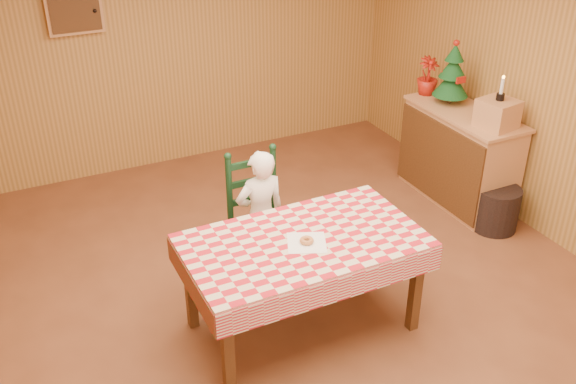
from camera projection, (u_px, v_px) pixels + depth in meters
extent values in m
plane|color=brown|center=(299.00, 312.00, 4.91)|extent=(6.00, 6.00, 0.00)
cube|color=#B0813F|center=(169.00, 45.00, 6.64)|extent=(5.00, 0.10, 2.60)
cube|color=#B0813F|center=(573.00, 100.00, 5.25)|extent=(0.10, 6.00, 2.60)
cube|color=tan|center=(74.00, 12.00, 6.03)|extent=(0.52, 0.08, 0.42)
cube|color=#523016|center=(75.00, 13.00, 5.99)|extent=(0.46, 0.02, 0.36)
sphere|color=black|center=(95.00, 11.00, 6.05)|extent=(0.04, 0.04, 0.04)
cube|color=#523016|center=(303.00, 245.00, 4.42)|extent=(1.60, 0.90, 0.06)
cube|color=#523016|center=(228.00, 352.00, 4.04)|extent=(0.07, 0.07, 0.69)
cube|color=#523016|center=(415.00, 290.00, 4.59)|extent=(0.07, 0.07, 0.69)
cube|color=#523016|center=(190.00, 287.00, 4.62)|extent=(0.07, 0.07, 0.69)
cube|color=#523016|center=(361.00, 239.00, 5.17)|extent=(0.07, 0.07, 0.69)
cube|color=red|center=(303.00, 240.00, 4.40)|extent=(1.64, 0.94, 0.02)
cube|color=red|center=(337.00, 290.00, 4.08)|extent=(1.64, 0.02, 0.18)
cube|color=red|center=(274.00, 221.00, 4.82)|extent=(1.64, 0.02, 0.18)
cube|color=#2A5024|center=(190.00, 284.00, 4.13)|extent=(0.02, 0.94, 0.18)
cube|color=#2A5024|center=(401.00, 225.00, 4.77)|extent=(0.02, 0.94, 0.18)
cube|color=black|center=(261.00, 230.00, 5.14)|extent=(0.44, 0.40, 0.04)
cylinder|color=black|center=(248.00, 270.00, 5.04)|extent=(0.04, 0.04, 0.41)
cylinder|color=black|center=(292.00, 258.00, 5.18)|extent=(0.04, 0.04, 0.41)
cylinder|color=black|center=(232.00, 248.00, 5.30)|extent=(0.04, 0.04, 0.41)
cylinder|color=black|center=(274.00, 237.00, 5.45)|extent=(0.04, 0.04, 0.41)
cylinder|color=black|center=(229.00, 191.00, 5.04)|extent=(0.05, 0.05, 0.60)
sphere|color=black|center=(228.00, 156.00, 4.89)|extent=(0.06, 0.06, 0.06)
cylinder|color=black|center=(273.00, 181.00, 5.19)|extent=(0.05, 0.05, 0.60)
sphere|color=black|center=(273.00, 147.00, 5.04)|extent=(0.06, 0.06, 0.06)
cube|color=black|center=(252.00, 199.00, 5.17)|extent=(0.38, 0.03, 0.05)
cube|color=black|center=(251.00, 181.00, 5.09)|extent=(0.38, 0.03, 0.05)
cube|color=black|center=(251.00, 163.00, 5.02)|extent=(0.38, 0.03, 0.05)
imported|color=white|center=(261.00, 216.00, 5.07)|extent=(0.41, 0.27, 1.12)
cube|color=white|center=(307.00, 243.00, 4.36)|extent=(0.34, 0.34, 0.00)
torus|color=#B97742|center=(307.00, 240.00, 4.35)|extent=(0.12, 0.12, 0.03)
cube|color=tan|center=(459.00, 158.00, 6.25)|extent=(0.50, 1.20, 0.90)
cube|color=tan|center=(465.00, 113.00, 6.02)|extent=(0.54, 1.24, 0.03)
cube|color=#523016|center=(438.00, 163.00, 6.15)|extent=(0.02, 1.20, 0.80)
cube|color=tan|center=(497.00, 114.00, 5.64)|extent=(0.35, 0.35, 0.25)
cylinder|color=#523016|center=(449.00, 99.00, 6.19)|extent=(0.04, 0.04, 0.08)
cone|color=#0D3B18|center=(451.00, 83.00, 6.12)|extent=(0.34, 0.34, 0.24)
cone|color=#0D3B18|center=(453.00, 67.00, 6.04)|extent=(0.26, 0.26, 0.20)
cone|color=#0D3B18|center=(455.00, 52.00, 5.97)|extent=(0.18, 0.18, 0.16)
sphere|color=#9D190E|center=(456.00, 43.00, 5.93)|extent=(0.06, 0.06, 0.06)
cube|color=#9D190E|center=(461.00, 80.00, 5.95)|extent=(0.10, 0.02, 0.06)
sphere|color=#9D190E|center=(462.00, 81.00, 6.09)|extent=(0.04, 0.04, 0.04)
sphere|color=#9D190E|center=(443.00, 73.00, 6.08)|extent=(0.04, 0.04, 0.04)
sphere|color=#9D190E|center=(451.00, 60.00, 6.11)|extent=(0.04, 0.04, 0.04)
imported|color=#9D190E|center=(428.00, 76.00, 6.34)|extent=(0.21, 0.21, 0.38)
cylinder|color=black|center=(500.00, 97.00, 5.57)|extent=(0.07, 0.07, 0.06)
cylinder|color=white|center=(502.00, 86.00, 5.52)|extent=(0.03, 0.03, 0.14)
sphere|color=orange|center=(504.00, 77.00, 5.48)|extent=(0.02, 0.02, 0.02)
cylinder|color=black|center=(496.00, 208.00, 5.87)|extent=(0.52, 0.52, 0.41)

